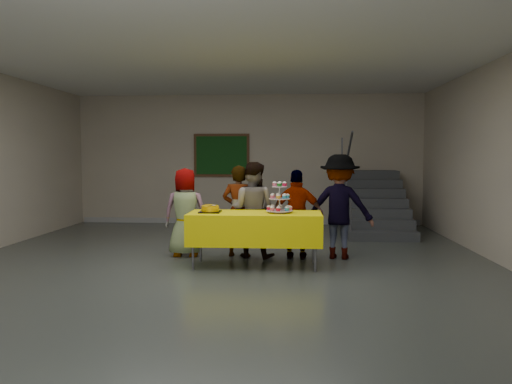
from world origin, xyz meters
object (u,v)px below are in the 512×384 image
schoolchild_a (185,212)px  noticeboard (222,155)px  bake_table (255,228)px  bear_cake (210,208)px  schoolchild_b (239,211)px  schoolchild_d (297,215)px  schoolchild_e (339,207)px  schoolchild_c (252,210)px  staircase (371,207)px  cupcake_stand (280,201)px

schoolchild_a → noticeboard: bearing=-92.2°
bake_table → bear_cake: (-0.64, -0.02, 0.27)m
schoolchild_b → schoolchild_d: bearing=178.2°
bear_cake → schoolchild_e: 2.01m
schoolchild_c → schoolchild_d: bearing=-173.0°
bear_cake → staircase: (2.87, 3.72, -0.34)m
bake_table → schoolchild_e: (1.25, 0.65, 0.24)m
bear_cake → schoolchild_b: (0.34, 0.71, -0.11)m
cupcake_stand → staircase: size_ratio=0.19×
cupcake_stand → staircase: staircase is taller
bake_table → staircase: size_ratio=0.78×
cupcake_stand → schoolchild_a: bearing=156.0°
schoolchild_a → schoolchild_d: size_ratio=1.02×
staircase → schoolchild_e: bearing=-107.7°
noticeboard → schoolchild_e: bearing=-58.8°
schoolchild_b → schoolchild_d: schoolchild_b is taller
bake_table → schoolchild_d: bearing=42.7°
schoolchild_b → noticeboard: bearing=-71.6°
schoolchild_c → noticeboard: bearing=-61.0°
bake_table → schoolchild_e: size_ratio=1.18×
bake_table → schoolchild_e: schoolchild_e is taller
schoolchild_a → schoolchild_c: 1.06m
bake_table → schoolchild_d: (0.61, 0.56, 0.13)m
bear_cake → schoolchild_c: size_ratio=0.24×
cupcake_stand → schoolchild_d: 0.66m
schoolchild_a → schoolchild_c: (1.06, -0.02, 0.05)m
bake_table → schoolchild_a: schoolchild_a is taller
schoolchild_a → bake_table: bearing=147.9°
schoolchild_a → noticeboard: noticeboard is taller
cupcake_stand → schoolchild_b: bearing=133.5°
schoolchild_b → staircase: (2.53, 3.00, -0.23)m
schoolchild_b → schoolchild_d: size_ratio=1.05×
schoolchild_b → schoolchild_c: 0.23m
schoolchild_a → schoolchild_d: 1.76m
schoolchild_c → noticeboard: noticeboard is taller
bake_table → staircase: (2.23, 3.70, -0.07)m
cupcake_stand → schoolchild_c: bearing=124.0°
schoolchild_e → noticeboard: (-2.35, 3.88, 0.80)m
bake_table → schoolchild_c: size_ratio=1.27×
schoolchild_c → bear_cake: bearing=64.7°
cupcake_stand → schoolchild_b: schoolchild_b is taller
bear_cake → schoolchild_b: schoolchild_b is taller
schoolchild_d → schoolchild_e: bearing=-166.7°
cupcake_stand → bear_cake: 0.99m
noticeboard → staircase: bearing=-14.1°
schoolchild_e → cupcake_stand: bearing=46.5°
bake_table → schoolchild_b: 0.78m
schoolchild_a → schoolchild_e: (2.40, -0.02, 0.11)m
bear_cake → noticeboard: (-0.46, 4.55, 0.77)m
bake_table → cupcake_stand: 0.52m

